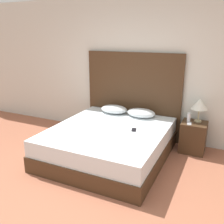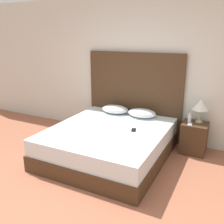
{
  "view_description": "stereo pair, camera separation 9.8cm",
  "coord_description": "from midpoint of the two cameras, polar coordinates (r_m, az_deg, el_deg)",
  "views": [
    {
      "loc": [
        1.56,
        -2.12,
        2.01
      ],
      "look_at": [
        -0.13,
        1.46,
        0.77
      ],
      "focal_mm": 40.0,
      "sensor_mm": 36.0,
      "label": 1
    },
    {
      "loc": [
        1.65,
        -2.07,
        2.01
      ],
      "look_at": [
        -0.13,
        1.46,
        0.77
      ],
      "focal_mm": 40.0,
      "sensor_mm": 36.0,
      "label": 2
    }
  ],
  "objects": [
    {
      "name": "phone_on_bed",
      "position": [
        4.07,
        4.33,
        -4.06
      ],
      "size": [
        0.11,
        0.16,
        0.01
      ],
      "color": "black",
      "rests_on": "bed"
    },
    {
      "name": "toiletry_bottle",
      "position": [
        4.53,
        16.57,
        -1.19
      ],
      "size": [
        0.06,
        0.06,
        0.16
      ],
      "color": "silver",
      "rests_on": "nightstand"
    },
    {
      "name": "phone_on_nightstand",
      "position": [
        4.45,
        16.63,
        -2.54
      ],
      "size": [
        0.09,
        0.16,
        0.01
      ],
      "color": "#B7B7BC",
      "rests_on": "nightstand"
    },
    {
      "name": "table_lamp",
      "position": [
        4.52,
        18.81,
        1.67
      ],
      "size": [
        0.28,
        0.28,
        0.41
      ],
      "color": "tan",
      "rests_on": "nightstand"
    },
    {
      "name": "pillow_left",
      "position": [
        4.91,
        -0.1,
        0.64
      ],
      "size": [
        0.53,
        0.38,
        0.15
      ],
      "color": "silver",
      "rests_on": "bed"
    },
    {
      "name": "headboard",
      "position": [
        4.97,
        4.15,
        3.8
      ],
      "size": [
        1.93,
        0.05,
        1.68
      ],
      "color": "#422B19",
      "rests_on": "ground_plane"
    },
    {
      "name": "bed",
      "position": [
        4.25,
        -1.27,
        -6.97
      ],
      "size": [
        1.84,
        2.06,
        0.52
      ],
      "color": "#422B19",
      "rests_on": "ground_plane"
    },
    {
      "name": "wall_back",
      "position": [
        4.9,
        6.09,
        9.61
      ],
      "size": [
        10.0,
        0.06,
        2.7
      ],
      "color": "silver",
      "rests_on": "ground_plane"
    },
    {
      "name": "ground_plane",
      "position": [
        3.32,
        -10.23,
        -20.16
      ],
      "size": [
        16.0,
        16.0,
        0.0
      ],
      "primitive_type": "plane",
      "color": "#9E5B42"
    },
    {
      "name": "pillow_right",
      "position": [
        4.71,
        6.08,
        -0.21
      ],
      "size": [
        0.53,
        0.38,
        0.15
      ],
      "color": "silver",
      "rests_on": "bed"
    },
    {
      "name": "nightstand",
      "position": [
        4.63,
        17.49,
        -5.47
      ],
      "size": [
        0.42,
        0.41,
        0.54
      ],
      "color": "#422B19",
      "rests_on": "ground_plane"
    }
  ]
}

